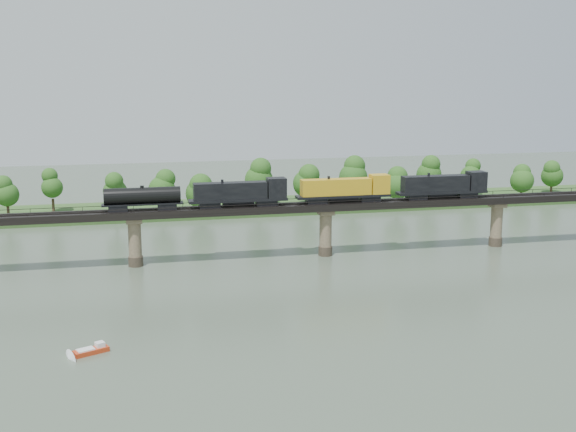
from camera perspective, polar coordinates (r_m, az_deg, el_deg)
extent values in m
plane|color=#3D4B3B|center=(128.26, 6.54, -6.39)|extent=(400.00, 400.00, 0.00)
cube|color=#2A4C1E|center=(207.90, -1.05, 0.81)|extent=(300.00, 24.00, 1.60)
cylinder|color=#473A2D|center=(150.23, -11.94, -3.51)|extent=(3.00, 3.00, 2.00)
cylinder|color=#857457|center=(149.16, -12.01, -1.84)|extent=(2.60, 2.60, 9.00)
cube|color=#857457|center=(148.31, -12.07, -0.33)|extent=(3.20, 3.20, 1.00)
cylinder|color=#473A2D|center=(155.54, 2.97, -2.76)|extent=(3.00, 3.00, 2.00)
cylinder|color=#857457|center=(154.50, 2.99, -1.14)|extent=(2.60, 2.60, 9.00)
cube|color=#857457|center=(153.69, 3.00, 0.31)|extent=(3.20, 3.20, 1.00)
cylinder|color=#473A2D|center=(170.35, 16.06, -1.95)|extent=(3.00, 3.00, 2.00)
cylinder|color=#857457|center=(169.40, 16.15, -0.47)|extent=(2.60, 2.60, 9.00)
cube|color=#857457|center=(168.65, 16.22, 0.87)|extent=(3.20, 3.20, 1.00)
cube|color=black|center=(153.45, 3.01, 0.77)|extent=(220.00, 5.00, 1.50)
cube|color=black|center=(152.59, 3.08, 1.03)|extent=(220.00, 0.12, 0.16)
cube|color=black|center=(154.01, 2.94, 1.13)|extent=(220.00, 0.12, 0.16)
cube|color=black|center=(150.91, 3.25, 1.15)|extent=(220.00, 0.10, 0.10)
cube|color=black|center=(155.47, 2.78, 1.46)|extent=(220.00, 0.10, 0.10)
cube|color=black|center=(150.98, 3.25, 1.02)|extent=(0.08, 0.08, 0.70)
cube|color=black|center=(155.53, 2.78, 1.33)|extent=(0.08, 0.08, 0.70)
cylinder|color=#382619|center=(200.95, -21.24, 0.36)|extent=(0.70, 0.70, 3.27)
sphere|color=#1E4B15|center=(200.22, -21.33, 1.59)|extent=(6.20, 6.20, 6.20)
sphere|color=#1E4B15|center=(199.81, -21.38, 2.36)|extent=(4.65, 4.65, 4.65)
cylinder|color=#382619|center=(203.72, -18.05, 0.78)|extent=(0.70, 0.70, 3.71)
sphere|color=#1E4B15|center=(202.91, -18.14, 2.16)|extent=(5.67, 5.67, 5.67)
sphere|color=#1E4B15|center=(202.47, -18.19, 3.02)|extent=(4.25, 4.25, 4.25)
cylinder|color=#382619|center=(194.99, -13.44, 0.55)|extent=(0.70, 0.70, 3.51)
sphere|color=#1E4B15|center=(194.18, -13.50, 1.91)|extent=(6.31, 6.31, 6.31)
sphere|color=#1E4B15|center=(193.74, -13.54, 2.76)|extent=(4.73, 4.73, 4.73)
cylinder|color=#382619|center=(197.60, -9.89, 0.81)|extent=(0.70, 0.70, 3.34)
sphere|color=#1E4B15|center=(196.85, -9.94, 2.09)|extent=(7.18, 7.18, 7.18)
sphere|color=#1E4B15|center=(196.42, -9.97, 2.89)|extent=(5.39, 5.39, 5.39)
cylinder|color=#382619|center=(195.70, -6.86, 0.72)|extent=(0.70, 0.70, 2.83)
sphere|color=#1E4B15|center=(195.04, -6.89, 1.81)|extent=(8.26, 8.26, 8.26)
sphere|color=#1E4B15|center=(194.66, -6.91, 2.49)|extent=(6.19, 6.19, 6.19)
cylinder|color=#382619|center=(204.23, -2.31, 1.40)|extent=(0.70, 0.70, 3.96)
sphere|color=#1E4B15|center=(203.38, -2.32, 2.87)|extent=(8.07, 8.07, 8.07)
sphere|color=#1E4B15|center=(202.91, -2.33, 3.79)|extent=(6.05, 6.05, 6.05)
cylinder|color=#382619|center=(205.60, 1.49, 1.38)|extent=(0.70, 0.70, 3.27)
sphere|color=#1E4B15|center=(204.88, 1.50, 2.58)|extent=(8.03, 8.03, 8.03)
sphere|color=#1E4B15|center=(204.48, 1.50, 3.33)|extent=(6.02, 6.02, 6.02)
cylinder|color=#382619|center=(210.44, 5.15, 1.66)|extent=(0.70, 0.70, 3.92)
sphere|color=#1E4B15|center=(209.62, 5.18, 3.07)|extent=(8.29, 8.29, 8.29)
sphere|color=#1E4B15|center=(209.18, 5.20, 3.95)|extent=(6.21, 6.21, 6.21)
cylinder|color=#382619|center=(207.64, 8.61, 1.32)|extent=(0.70, 0.70, 3.02)
sphere|color=#1E4B15|center=(206.98, 8.64, 2.42)|extent=(7.74, 7.74, 7.74)
sphere|color=#1E4B15|center=(206.60, 8.66, 3.11)|extent=(5.80, 5.80, 5.80)
cylinder|color=#382619|center=(220.45, 11.02, 1.92)|extent=(0.70, 0.70, 3.80)
sphere|color=#1E4B15|center=(219.69, 11.07, 3.22)|extent=(7.47, 7.47, 7.47)
sphere|color=#1E4B15|center=(219.27, 11.10, 4.04)|extent=(5.60, 5.60, 5.60)
cylinder|color=#382619|center=(226.43, 14.18, 1.98)|extent=(0.70, 0.70, 3.38)
sphere|color=#1E4B15|center=(225.77, 14.23, 3.11)|extent=(6.23, 6.23, 6.23)
sphere|color=#1E4B15|center=(225.39, 14.27, 3.82)|extent=(4.67, 4.67, 4.67)
cylinder|color=#382619|center=(227.97, 17.95, 1.75)|extent=(0.70, 0.70, 2.77)
sphere|color=#1E4B15|center=(227.42, 18.01, 2.67)|extent=(7.04, 7.04, 7.04)
sphere|color=#1E4B15|center=(227.10, 18.04, 3.25)|extent=(5.28, 5.28, 5.28)
cylinder|color=#382619|center=(239.21, 20.08, 2.07)|extent=(0.70, 0.70, 2.94)
sphere|color=#1E4B15|center=(238.65, 20.14, 3.00)|extent=(6.73, 6.73, 6.73)
sphere|color=#1E4B15|center=(238.33, 20.18, 3.58)|extent=(5.05, 5.05, 5.05)
cube|color=black|center=(164.69, 13.92, 1.66)|extent=(4.30, 2.58, 1.18)
cube|color=black|center=(159.82, 10.11, 1.53)|extent=(4.30, 2.58, 1.18)
cube|color=black|center=(162.04, 12.05, 1.85)|extent=(20.44, 3.23, 0.54)
cube|color=black|center=(161.07, 11.56, 2.54)|extent=(15.06, 2.91, 3.44)
cube|color=black|center=(165.17, 14.64, 2.73)|extent=(3.87, 3.23, 4.09)
cylinder|color=black|center=(162.14, 12.05, 1.65)|extent=(6.46, 1.51, 1.51)
cube|color=black|center=(156.05, 6.45, 1.39)|extent=(4.30, 2.58, 1.18)
cube|color=black|center=(152.66, 2.24, 1.24)|extent=(4.30, 2.58, 1.18)
cube|color=black|center=(154.12, 4.38, 1.59)|extent=(20.44, 3.23, 0.54)
cube|color=#C28F17|center=(153.34, 3.81, 2.30)|extent=(15.06, 2.91, 3.44)
cube|color=#C28F17|center=(156.25, 7.23, 2.53)|extent=(3.87, 3.23, 4.09)
cylinder|color=black|center=(154.22, 4.37, 1.38)|extent=(6.46, 1.51, 1.51)
cube|color=black|center=(150.34, -1.73, 1.08)|extent=(4.30, 2.58, 1.18)
cube|color=black|center=(148.63, -6.21, 0.90)|extent=(4.30, 2.58, 1.18)
cube|color=black|center=(149.24, -3.96, 1.27)|extent=(20.44, 3.23, 0.54)
cube|color=black|center=(148.67, -4.59, 2.00)|extent=(15.06, 2.91, 3.44)
cube|color=black|center=(150.22, -0.93, 2.26)|extent=(3.87, 3.23, 4.09)
cylinder|color=black|center=(149.34, -3.96, 1.05)|extent=(6.46, 1.51, 1.51)
cube|color=black|center=(147.98, -9.53, 0.76)|extent=(3.77, 2.37, 1.18)
cube|color=black|center=(147.84, -13.28, 0.60)|extent=(3.77, 2.37, 1.18)
cube|color=black|center=(147.70, -11.41, 0.95)|extent=(16.14, 2.58, 0.32)
cylinder|color=black|center=(147.41, -11.44, 1.60)|extent=(15.06, 3.23, 3.23)
cylinder|color=black|center=(147.13, -11.47, 2.27)|extent=(0.75, 0.75, 0.54)
cube|color=#BB3515|center=(106.81, -15.30, -10.26)|extent=(5.16, 3.63, 0.68)
cube|color=white|center=(106.41, -15.71, -10.14)|extent=(2.73, 2.30, 0.24)
cube|color=white|center=(107.03, -14.64, -9.78)|extent=(1.55, 1.55, 0.68)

